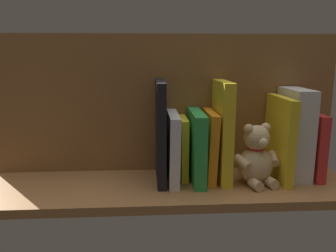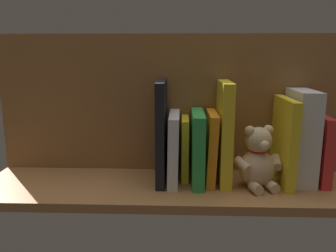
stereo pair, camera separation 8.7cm
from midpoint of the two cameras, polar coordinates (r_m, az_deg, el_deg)
name	(u,v)px [view 1 (the left image)]	position (r cm, az deg, el deg)	size (l,w,h in cm)	color
ground_plane	(168,187)	(92.01, -2.75, -10.07)	(96.77, 27.56, 2.20)	#9E6B3D
shelf_back_panel	(165,104)	(97.78, -2.98, 3.68)	(96.77, 1.50, 38.59)	olive
book_0	(311,145)	(100.33, 20.33, -2.94)	(2.55, 14.36, 17.72)	red
dictionary_thick_white	(295,133)	(97.76, 17.86, -1.20)	(5.53, 14.05, 24.17)	silver
book_1	(279,138)	(95.14, 15.47, -2.02)	(2.30, 16.94, 22.22)	yellow
teddy_bear	(256,157)	(91.02, 11.74, -5.15)	(12.50, 11.69, 15.90)	#D1B284
book_2	(222,131)	(91.56, 6.26, -0.85)	(2.93, 15.40, 26.36)	yellow
book_3	(209,146)	(92.27, 4.10, -3.29)	(2.28, 14.90, 18.32)	orange
book_4	(196,146)	(90.90, 2.01, -3.44)	(3.08, 16.87, 18.51)	green
book_5	(183,148)	(93.53, -0.15, -3.62)	(1.84, 11.44, 16.49)	yellow
book_6	(173,147)	(90.80, -1.95, -3.61)	(2.60, 16.41, 18.05)	silver
book_7	(161,132)	(89.89, -4.02, -1.00)	(2.23, 16.06, 26.52)	black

